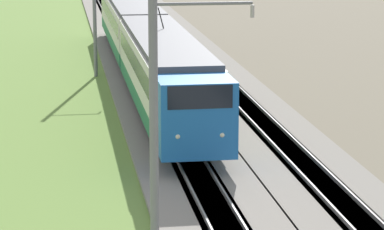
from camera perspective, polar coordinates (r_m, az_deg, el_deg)
The scene contains 8 objects.
ballast_main at distance 64.93m, azimuth -3.95°, elevation 3.97°, with size 240.00×4.40×0.30m.
ballast_adjacent at distance 65.41m, azimuth -0.16°, elevation 4.07°, with size 240.00×4.40×0.30m.
track_main at distance 64.93m, azimuth -3.95°, elevation 3.98°, with size 240.00×1.57×0.45m.
track_adjacent at distance 65.41m, azimuth -0.16°, elevation 4.07°, with size 240.00×1.57×0.45m.
grass_verge at distance 64.75m, azimuth -9.05°, elevation 3.74°, with size 240.00×13.06×0.12m.
passenger_train at distance 53.13m, azimuth -2.97°, elevation 4.55°, with size 40.76×3.00×5.21m.
catenary_mast_near at distance 22.12m, azimuth -2.25°, elevation -1.63°, with size 0.22×2.56×8.72m.
catenary_mast_mid at distance 55.02m, azimuth -6.09°, elevation 6.89°, with size 0.22×2.56×8.64m.
Camera 1 is at (-13.99, 5.02, 9.98)m, focal length 85.00 mm.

